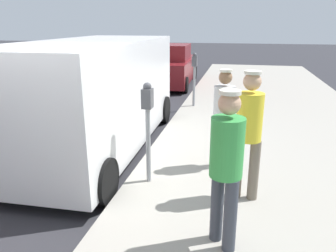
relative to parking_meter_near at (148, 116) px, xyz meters
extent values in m
plane|color=#2D2D33|center=(-1.35, -0.64, -1.18)|extent=(80.00, 80.00, 0.00)
cube|color=#9E998E|center=(2.15, -0.64, -1.11)|extent=(5.00, 32.00, 0.15)
cylinder|color=gray|center=(0.00, 0.00, -0.46)|extent=(0.07, 0.07, 1.15)
cube|color=#4C4C51|center=(0.00, 0.00, 0.26)|extent=(0.14, 0.18, 0.28)
sphere|color=#47474C|center=(0.00, 0.00, 0.43)|extent=(0.12, 0.12, 0.12)
cylinder|color=gray|center=(0.00, 4.92, -0.46)|extent=(0.07, 0.07, 1.15)
cube|color=#4C4C51|center=(0.00, 4.92, 0.26)|extent=(0.14, 0.18, 0.28)
sphere|color=#47474C|center=(0.00, 4.92, 0.43)|extent=(0.12, 0.12, 0.12)
cylinder|color=#726656|center=(1.13, 0.87, -0.64)|extent=(0.14, 0.14, 0.78)
cylinder|color=#726656|center=(0.96, 0.74, -0.64)|extent=(0.14, 0.14, 0.78)
cylinder|color=#B7B7B7|center=(1.05, 0.80, 0.04)|extent=(0.34, 0.34, 0.59)
sphere|color=#8C6647|center=(1.05, 0.80, 0.47)|extent=(0.21, 0.21, 0.21)
cylinder|color=silver|center=(1.05, 0.80, 0.58)|extent=(0.20, 0.20, 0.04)
cylinder|color=#383D47|center=(1.26, -1.38, -0.62)|extent=(0.14, 0.14, 0.82)
cylinder|color=#383D47|center=(1.11, -1.21, -0.62)|extent=(0.14, 0.14, 0.82)
cylinder|color=green|center=(1.18, -1.29, 0.10)|extent=(0.34, 0.34, 0.62)
sphere|color=tan|center=(1.18, -1.29, 0.55)|extent=(0.22, 0.22, 0.22)
cylinder|color=silver|center=(1.18, -1.29, 0.66)|extent=(0.21, 0.21, 0.04)
cylinder|color=#726656|center=(1.53, -0.21, -0.61)|extent=(0.14, 0.14, 0.84)
cylinder|color=#726656|center=(1.31, -0.18, -0.61)|extent=(0.14, 0.14, 0.84)
cylinder|color=yellow|center=(1.42, -0.20, 0.13)|extent=(0.34, 0.34, 0.63)
sphere|color=tan|center=(1.42, -0.20, 0.59)|extent=(0.23, 0.23, 0.23)
cylinder|color=silver|center=(1.42, -0.20, 0.70)|extent=(0.22, 0.22, 0.04)
cube|color=white|center=(-1.50, 1.51, -0.01)|extent=(2.10, 5.24, 1.96)
cube|color=black|center=(-1.55, 3.96, 0.38)|extent=(1.84, 0.12, 0.88)
cylinder|color=black|center=(-2.49, 3.54, -0.84)|extent=(0.23, 0.68, 0.68)
cylinder|color=black|center=(-0.59, 3.58, -0.84)|extent=(0.23, 0.68, 0.68)
cylinder|color=black|center=(-0.51, -0.52, -0.84)|extent=(0.23, 0.68, 0.68)
cube|color=maroon|center=(-1.60, 9.03, -0.57)|extent=(1.98, 4.47, 0.89)
cube|color=maroon|center=(-1.60, 8.81, 0.17)|extent=(1.67, 2.04, 0.60)
cylinder|color=black|center=(-2.52, 10.65, -0.88)|extent=(0.24, 0.61, 0.60)
cylinder|color=black|center=(-0.81, 10.71, -0.88)|extent=(0.24, 0.61, 0.60)
cylinder|color=black|center=(-2.40, 7.35, -0.88)|extent=(0.24, 0.61, 0.60)
cylinder|color=black|center=(-0.68, 7.42, -0.88)|extent=(0.24, 0.61, 0.60)
camera|label=1|loc=(1.26, -4.42, 1.28)|focal=35.29mm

